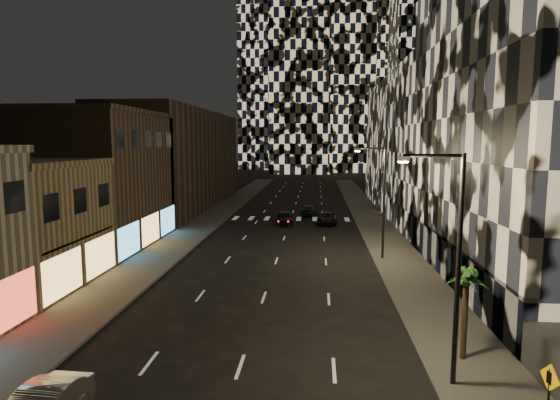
% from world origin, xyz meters
% --- Properties ---
extents(sidewalk_left, '(4.00, 120.00, 0.15)m').
position_xyz_m(sidewalk_left, '(-10.00, 50.00, 0.07)').
color(sidewalk_left, '#47443F').
rests_on(sidewalk_left, ground).
extents(sidewalk_right, '(4.00, 120.00, 0.15)m').
position_xyz_m(sidewalk_right, '(10.00, 50.00, 0.07)').
color(sidewalk_right, '#47443F').
rests_on(sidewalk_right, ground).
extents(curb_left, '(0.20, 120.00, 0.15)m').
position_xyz_m(curb_left, '(-7.90, 50.00, 0.07)').
color(curb_left, '#4C4C47').
rests_on(curb_left, ground).
extents(curb_right, '(0.20, 120.00, 0.15)m').
position_xyz_m(curb_right, '(7.90, 50.00, 0.07)').
color(curb_right, '#4C4C47').
rests_on(curb_right, ground).
extents(retail_tan, '(10.00, 10.00, 8.00)m').
position_xyz_m(retail_tan, '(-17.00, 21.00, 4.00)').
color(retail_tan, '#8A7352').
rests_on(retail_tan, ground).
extents(retail_brown, '(10.00, 15.00, 12.00)m').
position_xyz_m(retail_brown, '(-17.00, 33.50, 6.00)').
color(retail_brown, '#453327').
rests_on(retail_brown, ground).
extents(retail_filler_left, '(10.00, 40.00, 14.00)m').
position_xyz_m(retail_filler_left, '(-17.00, 60.00, 7.00)').
color(retail_filler_left, '#453327').
rests_on(retail_filler_left, ground).
extents(midrise_base, '(0.60, 25.00, 3.00)m').
position_xyz_m(midrise_base, '(12.30, 24.50, 1.50)').
color(midrise_base, '#383838').
rests_on(midrise_base, ground).
extents(midrise_filler_right, '(16.00, 40.00, 18.00)m').
position_xyz_m(midrise_filler_right, '(20.00, 57.00, 9.00)').
color(midrise_filler_right, '#232326').
rests_on(midrise_filler_right, ground).
extents(tower_right_mid, '(20.00, 20.00, 100.00)m').
position_xyz_m(tower_right_mid, '(35.00, 135.00, 50.00)').
color(tower_right_mid, black).
rests_on(tower_right_mid, ground).
extents(tower_center_low, '(18.00, 18.00, 95.00)m').
position_xyz_m(tower_center_low, '(-2.00, 140.00, 47.50)').
color(tower_center_low, black).
rests_on(tower_center_low, ground).
extents(streetlight_near, '(2.55, 0.25, 9.00)m').
position_xyz_m(streetlight_near, '(8.35, 10.00, 5.35)').
color(streetlight_near, black).
rests_on(streetlight_near, sidewalk_right).
extents(streetlight_far, '(2.55, 0.25, 9.00)m').
position_xyz_m(streetlight_far, '(8.35, 30.00, 5.35)').
color(streetlight_far, black).
rests_on(streetlight_far, sidewalk_right).
extents(car_dark_midlane, '(2.35, 4.61, 1.50)m').
position_xyz_m(car_dark_midlane, '(-0.50, 46.15, 0.75)').
color(car_dark_midlane, black).
rests_on(car_dark_midlane, ground).
extents(car_dark_oncoming, '(2.39, 4.85, 1.36)m').
position_xyz_m(car_dark_oncoming, '(2.22, 52.97, 0.68)').
color(car_dark_oncoming, black).
rests_on(car_dark_oncoming, ground).
extents(car_dark_rightlane, '(2.58, 4.95, 1.33)m').
position_xyz_m(car_dark_rightlane, '(4.49, 46.65, 0.67)').
color(car_dark_rightlane, black).
rests_on(car_dark_rightlane, ground).
extents(ped_sign, '(0.21, 0.87, 2.63)m').
position_xyz_m(ped_sign, '(10.42, 6.42, 1.93)').
color(ped_sign, black).
rests_on(ped_sign, sidewalk_right).
extents(palm_tree, '(2.05, 2.06, 4.05)m').
position_xyz_m(palm_tree, '(9.65, 12.23, 3.49)').
color(palm_tree, '#47331E').
rests_on(palm_tree, sidewalk_right).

